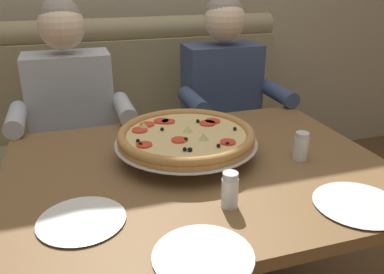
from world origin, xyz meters
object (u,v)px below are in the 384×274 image
plate_near_right (81,218)px  pizza (186,136)px  booth_bench (147,150)px  dining_table (200,188)px  shaker_pepper_flakes (301,148)px  plate_far_side (203,253)px  diner_left (73,123)px  shaker_parmesan (229,193)px  plate_near_left (359,202)px  diner_right (228,107)px

plate_near_right → pizza: bearing=38.6°
booth_bench → dining_table: booth_bench is taller
pizza → plate_near_right: (-0.39, -0.31, -0.07)m
booth_bench → shaker_pepper_flakes: 1.15m
shaker_pepper_flakes → plate_far_side: bearing=-142.0°
booth_bench → diner_left: 0.57m
shaker_parmesan → plate_near_right: size_ratio=0.46×
shaker_parmesan → plate_near_left: (0.36, -0.11, -0.04)m
plate_near_left → plate_far_side: (-0.50, -0.07, 0.00)m
plate_near_right → dining_table: bearing=27.2°
dining_table → pizza: (-0.02, 0.10, 0.16)m
booth_bench → dining_table: size_ratio=1.36×
booth_bench → plate_far_side: booth_bench is taller
dining_table → diner_left: size_ratio=1.02×
booth_bench → shaker_parmesan: size_ratio=16.28×
plate_far_side → shaker_parmesan: bearing=52.7°
diner_right → shaker_pepper_flakes: 0.76m
booth_bench → plate_far_side: 1.46m
booth_bench → plate_near_right: 1.29m
dining_table → shaker_parmesan: 0.29m
booth_bench → diner_left: size_ratio=1.38×
diner_right → plate_near_left: size_ratio=4.98×
plate_near_left → plate_near_right: size_ratio=1.08×
plate_far_side → plate_near_left: bearing=8.5°
pizza → diner_right: bearing=55.2°
booth_bench → plate_near_right: booth_bench is taller
shaker_parmesan → plate_near_right: (-0.40, 0.05, -0.04)m
pizza → shaker_parmesan: bearing=-87.6°
dining_table → plate_near_right: (-0.41, -0.21, 0.09)m
diner_left → shaker_parmesan: bearing=-67.7°
shaker_parmesan → plate_far_side: 0.23m
plate_near_right → shaker_pepper_flakes: bearing=11.6°
shaker_parmesan → plate_near_left: bearing=-16.8°
plate_near_right → booth_bench: bearing=70.9°
diner_right → booth_bench: bearing=146.1°
dining_table → diner_right: diner_right is taller
shaker_pepper_flakes → shaker_parmesan: 0.42m
dining_table → diner_left: diner_left is taller
booth_bench → pizza: bearing=-91.2°
diner_left → plate_near_right: 0.91m
shaker_pepper_flakes → diner_left: bearing=135.3°
shaker_pepper_flakes → plate_near_left: 0.32m
diner_right → shaker_parmesan: (-0.40, -0.96, 0.09)m
diner_right → pizza: 0.74m
diner_right → pizza: diner_right is taller
pizza → shaker_parmesan: size_ratio=4.71×
plate_far_side → pizza: bearing=77.2°
booth_bench → diner_right: 0.57m
booth_bench → shaker_pepper_flakes: size_ratio=17.25×
diner_right → plate_far_side: (-0.54, -1.14, 0.05)m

